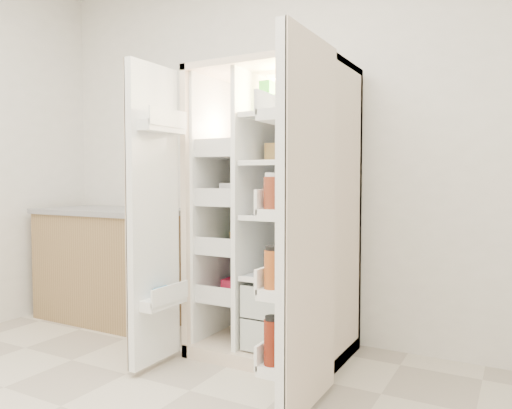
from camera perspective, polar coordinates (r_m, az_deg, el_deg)
The scene contains 5 objects.
wall_back at distance 3.46m, azimuth 3.13°, elevation 7.04°, with size 4.00×0.02×2.70m, color white.
refrigerator at distance 3.10m, azimuth 2.80°, elevation -3.67°, with size 0.92×0.70×1.80m.
freezer_door at distance 2.86m, azimuth -11.91°, elevation -1.34°, with size 0.15×0.40×1.72m.
fridge_door at distance 2.27m, azimuth 5.69°, elevation -3.08°, with size 0.17×0.58×1.72m.
kitchen_counter at distance 4.01m, azimuth -16.38°, elevation -6.70°, with size 1.20×0.64×0.87m.
Camera 1 is at (1.50, -1.11, 1.10)m, focal length 34.00 mm.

